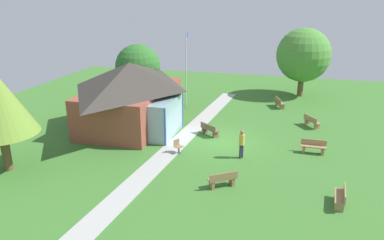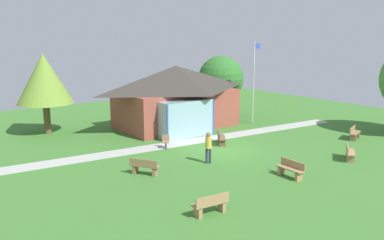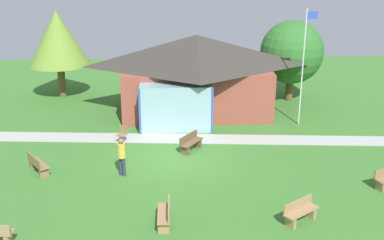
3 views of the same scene
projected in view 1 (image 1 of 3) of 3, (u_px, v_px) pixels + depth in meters
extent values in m
plane|color=#3D752D|center=(222.00, 141.00, 24.44)|extent=(44.00, 44.00, 0.00)
cube|color=brown|center=(131.00, 107.00, 27.01)|extent=(8.52, 5.10, 2.83)
pyramid|color=#38332D|center=(129.00, 75.00, 26.25)|extent=(9.52, 6.10, 1.84)
cube|color=#8CB2BF|center=(166.00, 117.00, 25.11)|extent=(3.83, 1.20, 2.54)
cylinder|color=#3359B2|center=(165.00, 127.00, 23.21)|extent=(0.12, 0.12, 2.54)
cylinder|color=#3359B2|center=(182.00, 110.00, 26.71)|extent=(0.12, 0.12, 2.54)
cube|color=#ADADA8|center=(184.00, 137.00, 25.07)|extent=(24.53, 3.39, 0.03)
cylinder|color=silver|center=(186.00, 70.00, 30.94)|extent=(0.08, 0.08, 6.43)
cube|color=blue|center=(187.00, 35.00, 30.29)|extent=(0.60, 0.02, 0.40)
cube|color=#9E7A51|center=(312.00, 121.00, 26.90)|extent=(1.48, 1.22, 0.06)
cube|color=#9E7A51|center=(307.00, 122.00, 27.47)|extent=(0.36, 0.42, 0.39)
cube|color=#9E7A51|center=(317.00, 127.00, 26.49)|extent=(0.36, 0.42, 0.39)
cube|color=#9E7A51|center=(310.00, 119.00, 26.77)|extent=(1.26, 0.91, 0.36)
cube|color=brown|center=(210.00, 129.00, 25.28)|extent=(1.23, 1.47, 0.06)
cube|color=brown|center=(205.00, 130.00, 25.77)|extent=(0.42, 0.36, 0.39)
cube|color=brown|center=(215.00, 135.00, 24.96)|extent=(0.42, 0.36, 0.39)
cube|color=brown|center=(208.00, 127.00, 25.10)|extent=(0.93, 1.25, 0.36)
cube|color=#9E7A51|center=(314.00, 146.00, 22.37)|extent=(0.46, 1.51, 0.06)
cube|color=#9E7A51|center=(323.00, 151.00, 22.31)|extent=(0.40, 0.17, 0.39)
cube|color=#9E7A51|center=(304.00, 149.00, 22.59)|extent=(0.40, 0.17, 0.39)
cube|color=#9E7A51|center=(314.00, 142.00, 22.47)|extent=(0.08, 1.50, 0.36)
cube|color=olive|center=(280.00, 102.00, 31.58)|extent=(1.56, 0.93, 0.06)
cube|color=olive|center=(278.00, 103.00, 32.18)|extent=(0.29, 0.43, 0.39)
cube|color=olive|center=(282.00, 107.00, 31.14)|extent=(0.29, 0.43, 0.39)
cube|color=olive|center=(278.00, 100.00, 31.49)|extent=(1.43, 0.58, 0.36)
cube|color=#9E7A51|center=(340.00, 196.00, 16.85)|extent=(1.54, 0.58, 0.06)
cube|color=#9E7A51|center=(339.00, 207.00, 16.44)|extent=(0.20, 0.41, 0.39)
cube|color=#9E7A51|center=(339.00, 195.00, 17.42)|extent=(0.20, 0.41, 0.39)
cube|color=#9E7A51|center=(345.00, 193.00, 16.72)|extent=(1.50, 0.21, 0.36)
cube|color=olive|center=(222.00, 179.00, 18.46)|extent=(1.21, 1.49, 0.06)
cube|color=olive|center=(212.00, 185.00, 18.37)|extent=(0.42, 0.36, 0.39)
cube|color=olive|center=(232.00, 181.00, 18.71)|extent=(0.42, 0.36, 0.39)
cube|color=olive|center=(224.00, 177.00, 18.22)|extent=(0.90, 1.27, 0.36)
cube|color=#8C6B4C|center=(179.00, 147.00, 22.38)|extent=(0.60, 0.60, 0.04)
cube|color=#8C6B4C|center=(176.00, 142.00, 22.44)|extent=(0.40, 0.25, 0.40)
cylinder|color=#4C4C51|center=(179.00, 150.00, 22.45)|extent=(0.10, 0.10, 0.42)
cylinder|color=#4C4C51|center=(179.00, 153.00, 22.52)|extent=(0.36, 0.36, 0.02)
cylinder|color=#2D3347|center=(240.00, 152.00, 21.69)|extent=(0.14, 0.14, 0.85)
cylinder|color=#2D3347|center=(242.00, 151.00, 21.81)|extent=(0.14, 0.14, 0.85)
cylinder|color=gold|center=(242.00, 140.00, 21.51)|extent=(0.34, 0.34, 0.65)
sphere|color=#846047|center=(242.00, 132.00, 21.36)|extent=(0.24, 0.24, 0.24)
cylinder|color=brown|center=(300.00, 85.00, 35.01)|extent=(0.53, 0.53, 2.05)
sphere|color=#4C8C38|center=(303.00, 55.00, 34.08)|extent=(4.98, 4.98, 4.98)
cylinder|color=brown|center=(6.00, 152.00, 20.06)|extent=(0.47, 0.47, 2.17)
cylinder|color=brown|center=(139.00, 92.00, 33.34)|extent=(0.48, 0.48, 1.65)
sphere|color=#2D6B28|center=(138.00, 67.00, 32.59)|extent=(4.00, 4.00, 4.00)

